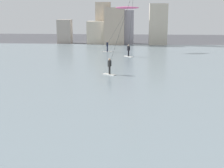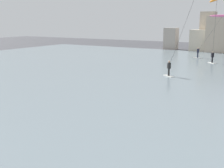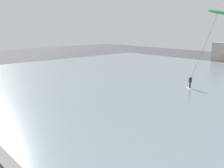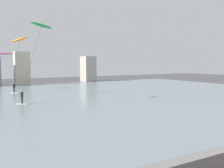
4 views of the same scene
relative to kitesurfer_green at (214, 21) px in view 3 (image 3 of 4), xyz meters
name	(u,v)px [view 3 (image 3 of 4)]	position (x,y,z in m)	size (l,w,h in m)	color
seawall_barrier	(3,163)	(1.24, -25.41, -8.12)	(60.00, 0.70, 1.03)	slate
water_bay	(223,92)	(1.24, 1.29, -8.59)	(84.00, 52.00, 0.10)	gray
kitesurfer_green	(214,21)	(0.00, 0.00, 0.00)	(4.81, 1.62, 10.07)	silver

